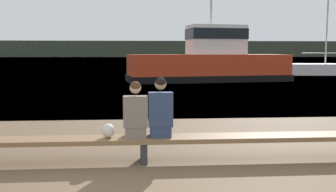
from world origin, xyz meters
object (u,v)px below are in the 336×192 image
at_px(person_right, 161,111).
at_px(moored_sailboat, 330,69).
at_px(shopping_bag, 108,131).
at_px(bench_main, 144,141).
at_px(tugboat_red, 210,63).
at_px(person_left, 136,113).

height_order(person_right, moored_sailboat, moored_sailboat).
bearing_deg(moored_sailboat, shopping_bag, 152.60).
bearing_deg(shopping_bag, person_right, 0.10).
bearing_deg(bench_main, shopping_bag, -179.70).
distance_m(tugboat_red, moored_sailboat, 12.77).
xyz_separation_m(person_left, moored_sailboat, (15.93, 23.96, -0.36)).
xyz_separation_m(bench_main, person_right, (0.29, -0.00, 0.51)).
bearing_deg(tugboat_red, moored_sailboat, -71.34).
bearing_deg(moored_sailboat, person_left, 153.37).
xyz_separation_m(person_left, person_right, (0.42, -0.00, 0.03)).
height_order(person_right, tugboat_red, tugboat_red).
xyz_separation_m(tugboat_red, moored_sailboat, (11.31, 5.90, -0.67)).
bearing_deg(person_left, moored_sailboat, 56.37).
bearing_deg(person_left, tugboat_red, 75.63).
bearing_deg(shopping_bag, tugboat_red, 74.25).
xyz_separation_m(bench_main, tugboat_red, (4.50, 18.05, 0.79)).
height_order(person_left, tugboat_red, tugboat_red).
bearing_deg(person_right, tugboat_red, 76.89).
bearing_deg(tugboat_red, bench_main, 157.12).
xyz_separation_m(person_right, shopping_bag, (-0.89, -0.00, -0.32)).
height_order(bench_main, person_right, person_right).
relative_size(person_right, moored_sailboat, 0.11).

